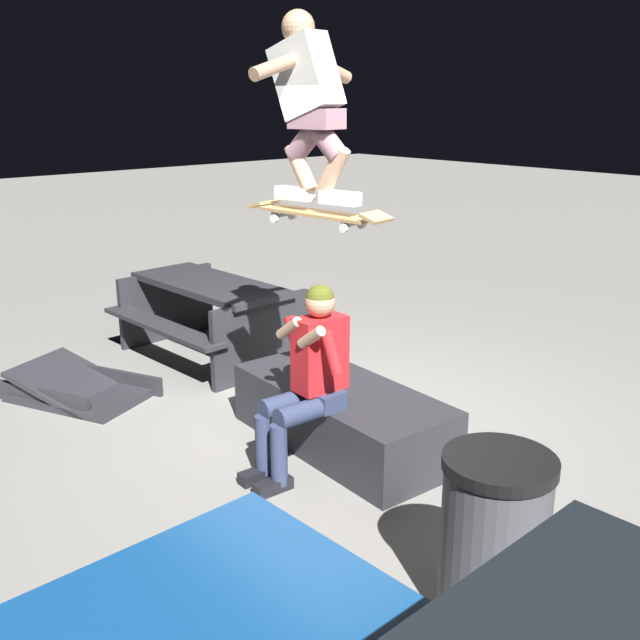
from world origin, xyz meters
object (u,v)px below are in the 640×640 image
(skater_airborne, at_px, (309,99))
(picnic_table_back, at_px, (211,307))
(skateboard, at_px, (317,214))
(ledge_box_main, at_px, (342,416))
(person_sitting_on_ledge, at_px, (307,373))
(trash_bin, at_px, (494,540))
(kicker_ramp, at_px, (81,391))

(skater_airborne, xyz_separation_m, picnic_table_back, (2.29, -0.73, -1.93))
(skateboard, height_order, skater_airborne, skater_airborne)
(ledge_box_main, height_order, skateboard, skateboard)
(ledge_box_main, xyz_separation_m, person_sitting_on_ledge, (-0.13, 0.44, 0.48))
(skater_airborne, distance_m, picnic_table_back, 3.08)
(person_sitting_on_ledge, bearing_deg, trash_bin, 169.61)
(ledge_box_main, relative_size, picnic_table_back, 0.99)
(skateboard, bearing_deg, trash_bin, 166.47)
(skater_airborne, bearing_deg, trash_bin, 167.16)
(ledge_box_main, xyz_separation_m, skater_airborne, (-0.05, 0.35, 2.20))
(ledge_box_main, relative_size, trash_bin, 1.99)
(ledge_box_main, xyz_separation_m, skateboard, (-0.11, 0.34, 1.51))
(ledge_box_main, bearing_deg, trash_bin, 157.72)
(skateboard, distance_m, kicker_ramp, 2.87)
(skater_airborne, relative_size, picnic_table_back, 0.64)
(ledge_box_main, distance_m, skater_airborne, 2.23)
(skateboard, height_order, trash_bin, skateboard)
(person_sitting_on_ledge, xyz_separation_m, skateboard, (0.02, -0.10, 1.03))
(kicker_ramp, bearing_deg, trash_bin, -175.90)
(ledge_box_main, height_order, person_sitting_on_ledge, person_sitting_on_ledge)
(skateboard, bearing_deg, skater_airborne, 9.38)
(person_sitting_on_ledge, bearing_deg, skateboard, -78.14)
(skateboard, xyz_separation_m, skater_airborne, (0.06, 0.01, 0.69))
(skater_airborne, distance_m, trash_bin, 2.70)
(person_sitting_on_ledge, relative_size, trash_bin, 1.49)
(skater_airborne, xyz_separation_m, trash_bin, (-1.78, 0.40, -1.99))
(kicker_ramp, bearing_deg, picnic_table_back, -84.64)
(ledge_box_main, distance_m, trash_bin, 1.99)
(picnic_table_back, bearing_deg, kicker_ramp, 95.36)
(ledge_box_main, xyz_separation_m, trash_bin, (-1.83, 0.75, 0.21))
(skater_airborne, distance_m, kicker_ramp, 3.28)
(person_sitting_on_ledge, relative_size, skateboard, 1.24)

